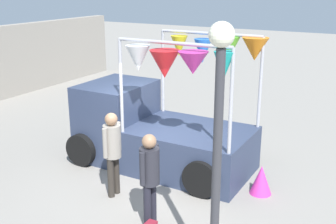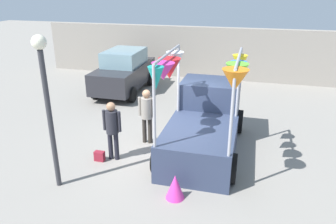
{
  "view_description": "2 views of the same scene",
  "coord_description": "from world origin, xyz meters",
  "px_view_note": "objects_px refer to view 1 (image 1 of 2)",
  "views": [
    {
      "loc": [
        -6.96,
        -4.3,
        4.09
      ],
      "look_at": [
        0.29,
        -0.21,
        1.51
      ],
      "focal_mm": 45.0,
      "sensor_mm": 36.0,
      "label": 1
    },
    {
      "loc": [
        2.07,
        -8.34,
        4.64
      ],
      "look_at": [
        -0.03,
        -0.34,
        1.37
      ],
      "focal_mm": 35.0,
      "sensor_mm": 36.0,
      "label": 2
    }
  ],
  "objects_px": {
    "person_customer": "(150,172)",
    "vendor_truck": "(153,125)",
    "street_lamp": "(218,122)",
    "folded_kite_bundle_magenta": "(261,180)",
    "person_vendor": "(112,146)"
  },
  "relations": [
    {
      "from": "street_lamp",
      "to": "folded_kite_bundle_magenta",
      "type": "relative_size",
      "value": 6.09
    },
    {
      "from": "vendor_truck",
      "to": "folded_kite_bundle_magenta",
      "type": "height_order",
      "value": "vendor_truck"
    },
    {
      "from": "person_customer",
      "to": "vendor_truck",
      "type": "bearing_deg",
      "value": 30.05
    },
    {
      "from": "person_customer",
      "to": "folded_kite_bundle_magenta",
      "type": "bearing_deg",
      "value": -32.31
    },
    {
      "from": "person_customer",
      "to": "folded_kite_bundle_magenta",
      "type": "xyz_separation_m",
      "value": [
        2.09,
        -1.32,
        -0.73
      ]
    },
    {
      "from": "person_customer",
      "to": "person_vendor",
      "type": "height_order",
      "value": "person_vendor"
    },
    {
      "from": "vendor_truck",
      "to": "person_vendor",
      "type": "distance_m",
      "value": 1.76
    },
    {
      "from": "vendor_truck",
      "to": "street_lamp",
      "type": "distance_m",
      "value": 4.52
    },
    {
      "from": "street_lamp",
      "to": "folded_kite_bundle_magenta",
      "type": "xyz_separation_m",
      "value": [
        2.89,
        0.21,
        -2.11
      ]
    },
    {
      "from": "folded_kite_bundle_magenta",
      "to": "street_lamp",
      "type": "bearing_deg",
      "value": -175.76
    },
    {
      "from": "vendor_truck",
      "to": "person_customer",
      "type": "bearing_deg",
      "value": -149.95
    },
    {
      "from": "street_lamp",
      "to": "vendor_truck",
      "type": "bearing_deg",
      "value": 42.62
    },
    {
      "from": "street_lamp",
      "to": "folded_kite_bundle_magenta",
      "type": "bearing_deg",
      "value": 4.24
    },
    {
      "from": "person_vendor",
      "to": "street_lamp",
      "type": "xyz_separation_m",
      "value": [
        -1.39,
        -2.76,
        1.37
      ]
    },
    {
      "from": "street_lamp",
      "to": "person_customer",
      "type": "bearing_deg",
      "value": 62.47
    }
  ]
}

